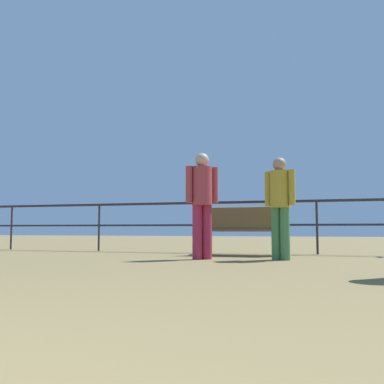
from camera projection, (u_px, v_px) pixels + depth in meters
name	position (u px, v px, depth m)	size (l,w,h in m)	color
pier_railing	(256.00, 214.00, 8.68)	(25.72, 0.05, 1.05)	#2E2427
bench_near_left	(245.00, 228.00, 8.01)	(1.51, 0.67, 0.88)	brown
person_by_bench	(280.00, 201.00, 6.82)	(0.49, 0.31, 1.61)	#427844
person_at_railing	(202.00, 198.00, 6.99)	(0.47, 0.36, 1.71)	#A4233F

